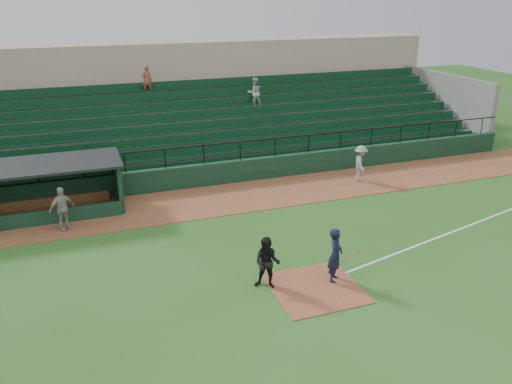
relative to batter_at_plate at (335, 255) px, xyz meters
name	(u,v)px	position (x,y,z in m)	size (l,w,h in m)	color
ground	(303,275)	(-0.87, 0.72, -1.01)	(90.00, 90.00, 0.00)	#27571C
warning_track	(235,197)	(-0.87, 8.72, -0.99)	(40.00, 4.00, 0.03)	brown
home_plate_dirt	(315,288)	(-0.87, -0.28, -0.99)	(3.00, 3.00, 0.03)	brown
foul_line	(460,229)	(7.13, 1.92, -1.00)	(18.00, 0.09, 0.01)	white
stadium_structure	(193,116)	(-0.88, 17.18, 1.30)	(38.00, 13.08, 6.40)	#10311C
dugout	(21,186)	(-10.62, 10.28, 0.33)	(8.90, 3.20, 2.42)	#10311C
batter_at_plate	(335,255)	(0.00, 0.00, 0.00)	(1.21, 0.88, 2.01)	black
umpire	(267,263)	(-2.40, 0.38, -0.06)	(0.92, 0.71, 1.88)	black
runner	(360,163)	(6.20, 8.79, -0.01)	(1.25, 0.72, 1.93)	gray
dugout_player_a	(62,209)	(-8.93, 7.67, -0.01)	(1.13, 0.47, 1.93)	#9F9B95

